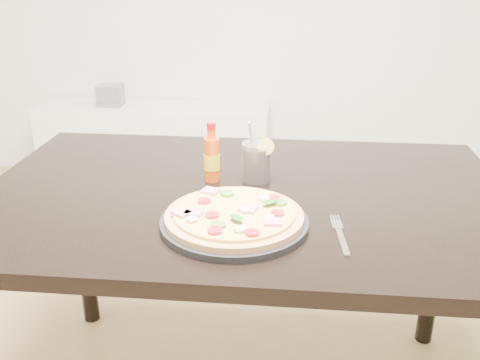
# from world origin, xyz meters

# --- Properties ---
(dining_table) EXTENTS (1.40, 0.90, 0.75)m
(dining_table) POSITION_xyz_m (-0.08, 0.28, 0.67)
(dining_table) COLOR black
(dining_table) RESTS_ON ground
(plate) EXTENTS (0.34, 0.34, 0.02)m
(plate) POSITION_xyz_m (-0.09, 0.08, 0.76)
(plate) COLOR black
(plate) RESTS_ON dining_table
(pizza) EXTENTS (0.32, 0.32, 0.03)m
(pizza) POSITION_xyz_m (-0.08, 0.08, 0.78)
(pizza) COLOR tan
(pizza) RESTS_ON plate
(hot_sauce_bottle) EXTENTS (0.05, 0.05, 0.17)m
(hot_sauce_bottle) POSITION_xyz_m (-0.18, 0.34, 0.82)
(hot_sauce_bottle) COLOR #E14C0D
(hot_sauce_bottle) RESTS_ON dining_table
(cola_cup) EXTENTS (0.09, 0.08, 0.17)m
(cola_cup) POSITION_xyz_m (-0.05, 0.36, 0.80)
(cola_cup) COLOR black
(cola_cup) RESTS_ON dining_table
(fork) EXTENTS (0.03, 0.19, 0.00)m
(fork) POSITION_xyz_m (0.15, 0.06, 0.75)
(fork) COLOR silver
(fork) RESTS_ON dining_table
(media_console) EXTENTS (1.40, 0.34, 0.50)m
(media_console) POSITION_xyz_m (-0.80, 2.07, 0.25)
(media_console) COLOR white
(media_console) RESTS_ON ground
(cd_stack) EXTENTS (0.14, 0.12, 0.13)m
(cd_stack) POSITION_xyz_m (-1.05, 2.05, 0.56)
(cd_stack) COLOR slate
(cd_stack) RESTS_ON media_console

